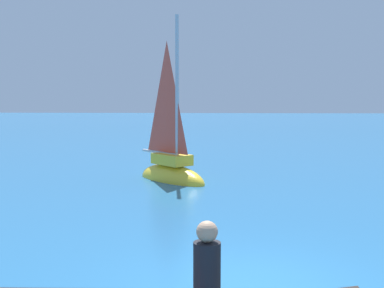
{
  "coord_description": "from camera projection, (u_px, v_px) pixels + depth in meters",
  "views": [
    {
      "loc": [
        -0.61,
        -9.25,
        3.5
      ],
      "look_at": [
        -1.51,
        8.63,
        1.72
      ],
      "focal_mm": 48.64,
      "sensor_mm": 36.0,
      "label": 1
    }
  ],
  "objects": [
    {
      "name": "sailboat_near",
      "position": [
        172.0,
        171.0,
        20.78
      ],
      "size": [
        3.48,
        3.62,
        7.13
      ],
      "rotation": [
        0.0,
        0.0,
        5.46
      ],
      "color": "yellow",
      "rests_on": "ground"
    },
    {
      "name": "ground_plane",
      "position": [
        251.0,
        284.0,
        9.51
      ],
      "size": [
        160.0,
        160.0,
        0.0
      ],
      "primitive_type": "plane",
      "color": "#236093"
    }
  ]
}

